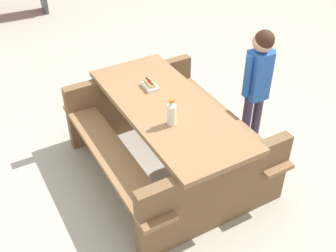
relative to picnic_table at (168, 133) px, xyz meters
name	(u,v)px	position (x,y,z in m)	size (l,w,h in m)	color
ground_plane	(168,169)	(0.00, 0.00, -0.44)	(30.00, 30.00, 0.00)	#ADA599
picnic_table	(168,133)	(0.00, 0.00, 0.00)	(2.15, 1.89, 0.75)	olive
soda_bottle	(172,113)	(-0.20, 0.18, 0.41)	(0.08, 0.08, 0.24)	silver
hotdog_tray	(150,85)	(0.32, -0.10, 0.34)	(0.21, 0.17, 0.08)	white
child_in_coat	(258,76)	(-0.36, -0.86, 0.37)	(0.24, 0.30, 1.28)	#3F334C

